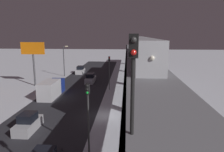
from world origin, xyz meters
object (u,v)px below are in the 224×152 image
Objects in this scene: box_truck at (52,89)px; traffic_light_near at (88,108)px; sedan_white at (80,70)px; sedan_silver at (90,79)px; commercial_billboard at (33,53)px; subway_train at (140,47)px; rail_signal at (133,68)px; sedan_silver_2 at (28,124)px; traffic_light_mid at (109,68)px.

box_truck is 1.16× the size of traffic_light_near.
sedan_silver is (-4.60, 10.46, 0.01)m from sedan_white.
commercial_billboard reaches higher than traffic_light_near.
rail_signal is at bearing 86.05° from subway_train.
box_truck is at bearing -113.79° from sedan_silver.
sedan_white is 0.96× the size of sedan_silver.
sedan_silver is (10.24, -7.43, -7.50)m from subway_train.
rail_signal is at bearing 105.22° from sedan_white.
sedan_silver_2 is 22.25m from commercial_billboard.
rail_signal is 0.62× the size of traffic_light_mid.
rail_signal reaches higher than sedan_white.
rail_signal is 0.98× the size of sedan_silver_2.
sedan_silver is 11.91m from box_truck.
sedan_silver is 28.25m from traffic_light_near.
rail_signal reaches higher than commercial_billboard.
subway_train is at bearing -93.95° from rail_signal.
traffic_light_near is 0.72× the size of commercial_billboard.
commercial_billboard is at bearing -67.89° from sedan_silver_2.
rail_signal is at bearing 120.22° from commercial_billboard.
rail_signal is at bearing 116.81° from box_truck.
subway_train is 24.42m from sedan_white.
subway_train is 16.92m from box_truck.
sedan_white is 0.51× the size of commercial_billboard.
box_truck is 19.48m from traffic_light_near.
sedan_silver_2 is at bearing -96.73° from sedan_silver.
rail_signal reaches higher than traffic_light_mid.
traffic_light_mid is 0.72× the size of commercial_billboard.
box_truck is at bearing -81.15° from sedan_silver_2.
traffic_light_mid is at bearing -83.45° from rail_signal.
rail_signal is at bearing 130.47° from sedan_silver_2.
traffic_light_near is (-7.50, 3.91, 3.40)m from sedan_silver_2.
commercial_billboard is at bearing -7.77° from traffic_light_mid.
subway_train reaches higher than traffic_light_near.
sedan_silver_2 is (-1.80, 34.19, 0.01)m from sedan_white.
subway_train is 29.31m from rail_signal.
sedan_white is 0.62× the size of box_truck.
sedan_white is at bearing -76.29° from traffic_light_near.
traffic_light_mid is at bearing -152.87° from box_truck.
box_truck is 1.16× the size of traffic_light_mid.
box_truck reaches higher than sedan_silver.
sedan_silver_2 is (2.80, 23.74, 0.00)m from sedan_silver.
commercial_billboard is at bearing -59.78° from rail_signal.
box_truck is 10.75m from commercial_billboard.
sedan_silver is 13.02m from commercial_billboard.
subway_train is 14.71m from sedan_silver.
sedan_silver is 0.74× the size of traffic_light_near.
commercial_billboard is (21.10, -3.53, -1.47)m from subway_train.
subway_train is at bearing 129.68° from sedan_white.
subway_train is 9.22× the size of rail_signal.
sedan_silver is at bearing -113.79° from box_truck.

